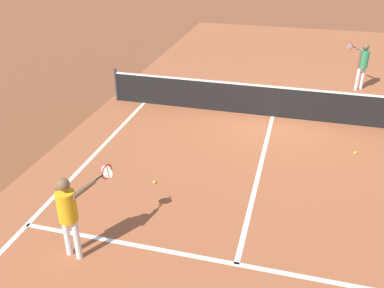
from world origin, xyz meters
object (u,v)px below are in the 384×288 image
at_px(tennis_ball_mid_court, 154,182).
at_px(tennis_ball_near_net, 355,153).
at_px(player_far, 363,61).
at_px(player_near, 69,209).
at_px(net, 274,101).

bearing_deg(tennis_ball_mid_court, tennis_ball_near_net, 30.25).
height_order(player_far, tennis_ball_near_net, player_far).
distance_m(player_near, tennis_ball_near_net, 7.23).
height_order(player_near, tennis_ball_mid_court, player_near).
bearing_deg(net, player_near, -111.96).
height_order(player_far, tennis_ball_mid_court, player_far).
height_order(net, tennis_ball_near_net, net).
bearing_deg(player_near, net, 68.04).
bearing_deg(tennis_ball_near_net, net, 141.49).
relative_size(net, tennis_ball_mid_court, 154.01).
distance_m(tennis_ball_near_net, tennis_ball_mid_court, 5.15).
height_order(tennis_ball_near_net, tennis_ball_mid_court, same).
bearing_deg(tennis_ball_near_net, player_far, 85.41).
height_order(net, player_far, player_far).
xyz_separation_m(net, tennis_ball_mid_court, (-2.21, -4.37, -0.46)).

